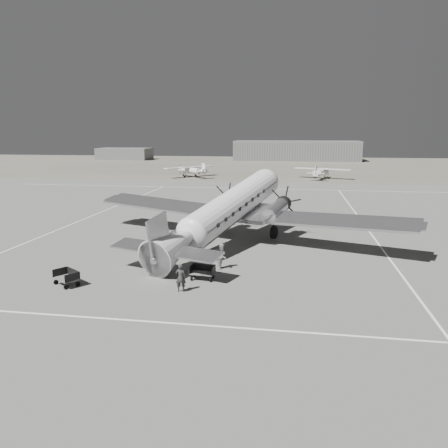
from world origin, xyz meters
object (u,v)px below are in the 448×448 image
(shed_secondary, at_px, (125,154))
(ramp_agent, at_px, (222,256))
(hangar_main, at_px, (296,151))
(baggage_cart_far, at_px, (66,278))
(ground_crew, at_px, (181,278))
(light_plane_right, at_px, (322,173))
(passenger, at_px, (169,243))
(baggage_cart_near, at_px, (202,273))
(light_plane_left, at_px, (191,171))
(dc3_airliner, at_px, (228,211))

(shed_secondary, bearing_deg, ramp_agent, -65.36)
(hangar_main, height_order, baggage_cart_far, hangar_main)
(hangar_main, distance_m, ground_crew, 129.79)
(hangar_main, bearing_deg, light_plane_right, -85.20)
(ramp_agent, bearing_deg, passenger, 67.86)
(ramp_agent, height_order, passenger, ramp_agent)
(light_plane_right, height_order, ground_crew, light_plane_right)
(hangar_main, xyz_separation_m, light_plane_right, (5.19, -61.80, -2.08))
(baggage_cart_near, bearing_deg, baggage_cart_far, -159.16)
(light_plane_right, bearing_deg, baggage_cart_near, -81.83)
(shed_secondary, distance_m, passenger, 126.84)
(hangar_main, relative_size, passenger, 25.46)
(baggage_cart_far, distance_m, ramp_agent, 10.28)
(baggage_cart_near, bearing_deg, ramp_agent, 74.69)
(hangar_main, height_order, light_plane_right, hangar_main)
(baggage_cart_near, height_order, ground_crew, ground_crew)
(light_plane_right, xyz_separation_m, ramp_agent, (-10.26, -62.93, -0.34))
(hangar_main, height_order, baggage_cart_near, hangar_main)
(shed_secondary, distance_m, ground_crew, 135.49)
(light_plane_left, bearing_deg, dc3_airliner, -122.83)
(light_plane_left, distance_m, baggage_cart_near, 66.58)
(baggage_cart_near, bearing_deg, light_plane_right, 84.31)
(shed_secondary, xyz_separation_m, light_plane_right, (65.19, -56.80, -0.78))
(ground_crew, bearing_deg, dc3_airliner, -101.22)
(light_plane_left, distance_m, ramp_agent, 64.37)
(ground_crew, xyz_separation_m, passenger, (-3.06, 8.11, -0.04))
(light_plane_right, bearing_deg, light_plane_left, -160.34)
(dc3_airliner, xyz_separation_m, ramp_agent, (0.62, -6.64, -1.99))
(shed_secondary, xyz_separation_m, light_plane_left, (37.83, -57.68, -0.75))
(baggage_cart_far, height_order, passenger, passenger)
(shed_secondary, distance_m, dc3_airliner, 125.46)
(baggage_cart_far, bearing_deg, baggage_cart_near, 50.95)
(shed_secondary, relative_size, baggage_cart_near, 10.97)
(baggage_cart_near, bearing_deg, shed_secondary, 117.82)
(hangar_main, relative_size, light_plane_right, 3.57)
(light_plane_right, relative_size, baggage_cart_far, 6.89)
(dc3_airliner, relative_size, baggage_cart_near, 18.37)
(dc3_airliner, relative_size, ramp_agent, 17.03)
(light_plane_right, height_order, passenger, light_plane_right)
(light_plane_left, distance_m, passenger, 60.09)
(ground_crew, relative_size, passenger, 1.05)
(light_plane_left, height_order, ramp_agent, light_plane_left)
(hangar_main, relative_size, dc3_airliner, 1.39)
(hangar_main, distance_m, ramp_agent, 124.86)
(ground_crew, bearing_deg, baggage_cart_near, -115.16)
(shed_secondary, relative_size, ramp_agent, 10.17)
(dc3_airliner, relative_size, light_plane_left, 2.50)
(light_plane_right, height_order, baggage_cart_near, light_plane_right)
(baggage_cart_near, relative_size, ground_crew, 0.95)
(hangar_main, bearing_deg, light_plane_left, -109.48)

